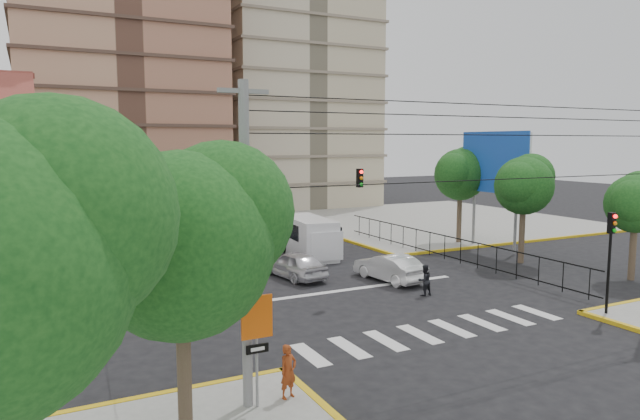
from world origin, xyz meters
TOP-DOWN VIEW (x-y plane):
  - ground at (0.00, 0.00)m, footprint 160.00×160.00m
  - sidewalk_ne at (20.00, 20.00)m, footprint 26.00×26.00m
  - crosswalk_stripes at (0.00, -6.00)m, footprint 12.00×2.40m
  - stop_line at (0.00, 1.20)m, footprint 13.00×0.40m
  - tower_beige at (14.00, 40.00)m, footprint 17.00×16.00m
  - park_fence at (9.00, 4.50)m, footprint 0.10×22.50m
  - billboard at (14.45, 6.00)m, footprint 0.36×6.20m
  - tree_sw_near at (-10.90, -9.99)m, footprint 5.63×4.60m
  - tree_park_a at (13.08, 2.01)m, footprint 4.41×3.60m
  - tree_park_b at (15.07, -3.99)m, footprint 3.92×3.20m
  - tree_park_c at (14.09, 9.01)m, footprint 4.65×3.80m
  - tree_tudor at (-11.90, 16.01)m, footprint 5.39×4.40m
  - traffic_light_se at (7.80, -7.80)m, footprint 0.28×0.22m
  - traffic_light_nw at (-7.80, 7.80)m, footprint 0.28×0.22m
  - traffic_light_hanging at (0.00, -2.04)m, footprint 18.00×9.12m
  - utility_pole_sw at (-9.00, -9.00)m, footprint 1.40×0.28m
  - district_sign at (-8.80, -9.24)m, footprint 0.90×0.12m
  - van_right_lane at (2.02, 9.62)m, footprint 2.76×5.89m
  - van_left_lane at (-3.36, 21.04)m, footprint 2.36×5.68m
  - car_silver_front_left at (-1.29, 4.76)m, footprint 2.48×4.74m
  - car_white_front_right at (3.03, 1.84)m, footprint 2.14×4.67m
  - car_grey_mid_left at (-1.98, 10.02)m, footprint 2.88×5.24m
  - car_silver_rear_left at (-1.41, 15.55)m, footprint 2.14×5.08m
  - car_darkgrey_mid_right at (2.55, 15.33)m, footprint 2.00×4.30m
  - car_white_rear_right at (1.02, 20.23)m, footprint 2.02×4.28m
  - pedestrian_sw_corner at (-7.79, -9.06)m, footprint 0.66×0.53m
  - pedestrian_crosswalk at (2.88, -1.46)m, footprint 0.77×0.61m

SIDE VIEW (x-z plane):
  - ground at x=0.00m, z-range 0.00..0.00m
  - park_fence at x=9.00m, z-range -0.83..0.83m
  - crosswalk_stripes at x=0.00m, z-range 0.00..0.01m
  - stop_line at x=0.00m, z-range 0.00..0.01m
  - sidewalk_ne at x=20.00m, z-range 0.00..0.15m
  - car_white_rear_right at x=1.02m, z-range 0.00..1.36m
  - car_grey_mid_left at x=-1.98m, z-range 0.00..1.39m
  - car_darkgrey_mid_right at x=2.55m, z-range 0.00..1.43m
  - car_silver_rear_left at x=-1.41m, z-range 0.00..1.46m
  - car_white_front_right at x=3.03m, z-range 0.00..1.48m
  - pedestrian_crosswalk at x=2.88m, z-range 0.00..1.53m
  - car_silver_front_left at x=-1.29m, z-range 0.00..1.54m
  - pedestrian_sw_corner at x=-7.79m, z-range 0.15..1.73m
  - van_left_lane at x=-3.36m, z-range -0.03..2.53m
  - van_right_lane at x=2.02m, z-range -0.03..2.54m
  - district_sign at x=-8.80m, z-range 0.85..4.05m
  - traffic_light_se at x=7.80m, z-range 0.91..5.31m
  - traffic_light_nw at x=-7.80m, z-range 0.91..5.31m
  - tree_park_b at x=15.07m, z-range 1.37..7.35m
  - utility_pole_sw at x=-9.00m, z-range 0.27..9.27m
  - tree_park_a at x=13.08m, z-range 1.60..8.42m
  - tree_tudor at x=-11.90m, z-range 1.50..8.93m
  - tree_sw_near at x=-10.90m, z-range 1.48..9.06m
  - tree_park_c at x=14.09m, z-range 1.71..8.96m
  - traffic_light_hanging at x=0.00m, z-range 5.44..6.36m
  - billboard at x=14.45m, z-range 1.95..10.05m
  - tower_beige at x=14.00m, z-range 0.00..48.00m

